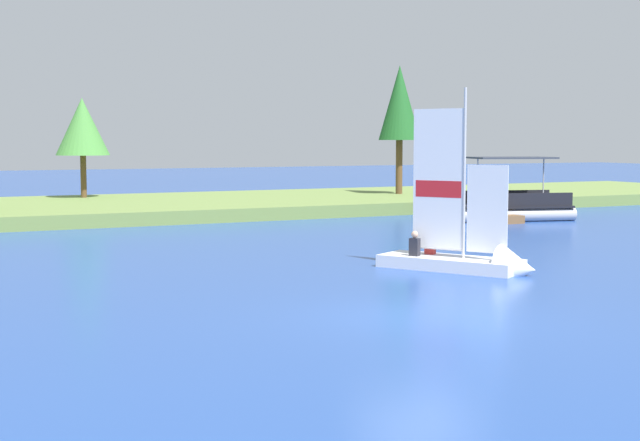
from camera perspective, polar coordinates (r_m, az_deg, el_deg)
The scene contains 7 objects.
ground_plane at distance 18.95m, azimuth 6.25°, elevation -6.10°, with size 200.00×200.00×0.00m, color #234793.
shore_bank at distance 45.87m, azimuth -13.77°, elevation 0.72°, with size 80.00×13.72×0.61m, color olive.
shoreline_tree_centre at distance 50.04m, azimuth -14.74°, elevation 5.72°, with size 2.83×2.83×5.31m.
shoreline_tree_midright at distance 52.07m, azimuth 5.04°, elevation 7.33°, with size 2.38×2.38×7.31m.
wooden_dock at distance 43.12m, azimuth 9.16°, elevation 0.37°, with size 1.55×6.74×0.36m, color brown.
sailboat at distance 25.67m, azimuth 9.85°, elevation -2.40°, with size 3.46×4.63×5.60m.
pontoon_boat at distance 42.74m, azimuth 11.90°, elevation 0.99°, with size 5.89×3.91×2.91m.
Camera 1 is at (-10.10, -15.62, 3.66)m, focal length 50.80 mm.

